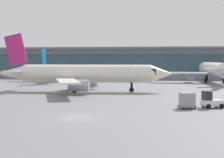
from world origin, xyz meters
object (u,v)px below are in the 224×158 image
gate_airplane_1 (55,72)px  gate_airplane_2 (214,69)px  cargo_dolly_lead (187,100)px  baggage_tug (211,101)px  taxiing_regional_jet (85,74)px

gate_airplane_1 → gate_airplane_2: 40.84m
gate_airplane_2 → cargo_dolly_lead: size_ratio=13.33×
gate_airplane_1 → baggage_tug: 59.29m
gate_airplane_2 → taxiing_regional_jet: bearing=133.8°
gate_airplane_2 → taxiing_regional_jet: (-26.19, -30.35, -0.09)m
gate_airplane_1 → gate_airplane_2: size_ratio=0.77×
gate_airplane_1 → baggage_tug: gate_airplane_1 is taller
gate_airplane_2 → cargo_dolly_lead: bearing=164.9°
gate_airplane_1 → gate_airplane_2: (40.77, 2.23, 0.77)m
taxiing_regional_jet → cargo_dolly_lead: bearing=-53.8°
taxiing_regional_jet → baggage_tug: taxiing_regional_jet is taller
baggage_tug → cargo_dolly_lead: size_ratio=1.16×
gate_airplane_2 → cargo_dolly_lead: 51.81m
gate_airplane_1 → cargo_dolly_lead: bearing=-149.4°
gate_airplane_2 → taxiing_regional_jet: size_ratio=1.03×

